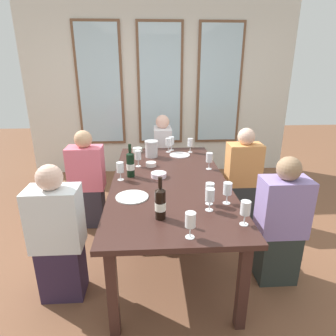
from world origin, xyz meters
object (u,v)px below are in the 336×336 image
wine_glass_0 (210,190)px  wine_glass_1 (172,141)px  tasting_bowl_2 (137,150)px  seated_person_2 (58,237)px  wine_glass_2 (228,190)px  seated_person_0 (87,182)px  wine_bottle_1 (130,164)px  wine_glass_3 (120,168)px  wine_bottle_0 (160,203)px  wine_glass_7 (209,158)px  tasting_bowl_0 (151,164)px  wine_glass_8 (190,143)px  wine_glass_4 (190,221)px  wine_glass_5 (138,155)px  seated_person_4 (163,156)px  wine_glass_10 (245,208)px  metal_pitcher (151,149)px  tasting_bowl_1 (159,175)px  wine_glass_6 (168,142)px  white_plate_0 (180,155)px  seated_person_3 (281,225)px  white_plate_1 (132,197)px  seated_person_1 (242,178)px  wine_glass_9 (210,196)px

wine_glass_0 → wine_glass_1: size_ratio=1.00×
tasting_bowl_2 → seated_person_2: bearing=-109.7°
wine_glass_2 → seated_person_0: 1.69m
wine_bottle_1 → wine_glass_3: 0.12m
wine_bottle_0 → wine_glass_7: size_ratio=1.79×
tasting_bowl_0 → wine_glass_8: size_ratio=0.64×
wine_glass_2 → wine_glass_4: bearing=-127.6°
wine_glass_5 → seated_person_4: (0.30, 1.05, -0.34)m
wine_glass_5 → wine_glass_10: bearing=-58.3°
tasting_bowl_2 → wine_glass_4: size_ratio=0.68×
metal_pitcher → tasting_bowl_1: 0.66m
wine_bottle_0 → tasting_bowl_1: wine_bottle_0 is taller
wine_glass_4 → wine_glass_6: 1.88m
wine_glass_7 → seated_person_0: bearing=169.3°
wine_glass_4 → tasting_bowl_1: bearing=99.0°
wine_bottle_0 → seated_person_4: seated_person_4 is taller
tasting_bowl_1 → white_plate_0: bearing=68.5°
tasting_bowl_2 → seated_person_4: size_ratio=0.11×
wine_glass_10 → wine_bottle_0: bearing=168.1°
wine_glass_2 → wine_glass_7: (0.01, 0.78, 0.00)m
wine_bottle_0 → seated_person_3: bearing=11.9°
seated_person_4 → wine_glass_1: bearing=-78.9°
wine_glass_2 → wine_glass_5: same height
white_plate_1 → seated_person_2: seated_person_2 is taller
metal_pitcher → wine_glass_10: (0.62, -1.57, 0.03)m
seated_person_1 → wine_glass_4: bearing=-118.5°
wine_bottle_0 → wine_glass_8: 1.65m
tasting_bowl_1 → seated_person_0: bearing=150.7°
wine_glass_2 → seated_person_4: (-0.42, 1.96, -0.33)m
white_plate_0 → tasting_bowl_2: (-0.51, 0.18, 0.02)m
white_plate_0 → wine_glass_5: size_ratio=1.38×
white_plate_1 → wine_bottle_1: (-0.04, 0.47, 0.12)m
wine_glass_3 → seated_person_4: bearing=72.3°
wine_glass_2 → wine_glass_3: same height
wine_glass_6 → seated_person_1: seated_person_1 is taller
wine_glass_0 → seated_person_2: seated_person_2 is taller
white_plate_1 → tasting_bowl_0: 0.78m
metal_pitcher → wine_glass_6: 0.28m
seated_person_4 → wine_glass_10: bearing=-78.7°
white_plate_1 → tasting_bowl_1: size_ratio=1.79×
tasting_bowl_0 → wine_glass_0: wine_glass_0 is taller
wine_bottle_0 → wine_glass_10: (0.56, -0.12, 0.00)m
wine_glass_1 → wine_glass_3: 1.10m
metal_pitcher → wine_glass_2: size_ratio=1.09×
metal_pitcher → seated_person_3: (1.04, -1.24, -0.31)m
wine_glass_4 → wine_glass_9: bearing=61.3°
wine_bottle_1 → wine_glass_10: wine_bottle_1 is taller
wine_bottle_1 → wine_glass_4: (0.43, -1.08, -0.01)m
seated_person_0 → wine_bottle_1: bearing=-38.3°
wine_glass_3 → wine_glass_9: same height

